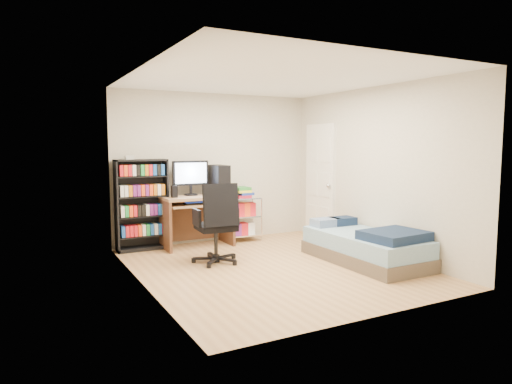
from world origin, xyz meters
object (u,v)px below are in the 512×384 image
media_shelf (142,204)px  computer_desk (202,200)px  bed (366,246)px  office_chair (217,238)px

media_shelf → computer_desk: size_ratio=1.07×
media_shelf → bed: 3.44m
computer_desk → office_chair: 1.25m
computer_desk → bed: computer_desk is taller
computer_desk → bed: bearing=-52.3°
media_shelf → office_chair: size_ratio=1.31×
media_shelf → office_chair: 1.51m
office_chair → bed: bearing=-22.1°
office_chair → bed: (1.86, -0.94, -0.13)m
media_shelf → office_chair: bearing=-60.7°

